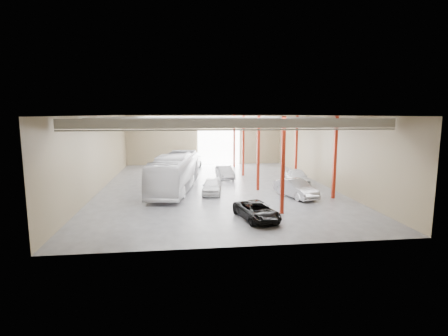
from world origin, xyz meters
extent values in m
cube|color=#4F4F55|center=(0.00, 0.00, 0.00)|extent=(22.00, 32.00, 0.01)
cube|color=#AFAFAA|center=(0.00, 0.00, 7.00)|extent=(22.00, 32.00, 0.12)
cube|color=#7D6D4E|center=(0.00, 16.00, 3.50)|extent=(22.00, 0.12, 7.00)
cube|color=#7D6D4E|center=(0.00, -16.00, 3.50)|extent=(22.00, 0.12, 7.00)
cube|color=#7D6D4E|center=(-11.00, 0.00, 3.50)|extent=(0.12, 32.00, 7.00)
cube|color=#7D6D4E|center=(11.00, 0.00, 3.50)|extent=(0.12, 32.00, 7.00)
cube|color=white|center=(2.00, 15.85, 2.50)|extent=(6.00, 0.20, 5.00)
cube|color=maroon|center=(3.80, -10.00, 3.50)|extent=(0.25, 0.25, 7.00)
cube|color=maroon|center=(3.80, -2.00, 3.50)|extent=(0.25, 0.25, 7.00)
cube|color=maroon|center=(3.80, 6.00, 3.50)|extent=(0.25, 0.25, 7.00)
cube|color=maroon|center=(3.80, 13.00, 3.50)|extent=(0.25, 0.25, 7.00)
cube|color=maroon|center=(9.50, -6.00, 3.50)|extent=(0.25, 0.25, 7.00)
cube|color=maroon|center=(9.50, 4.00, 3.50)|extent=(0.25, 0.25, 7.00)
cube|color=#B2B2AD|center=(0.00, -12.00, 6.55)|extent=(21.60, 0.15, 0.60)
cube|color=#B2B2AD|center=(0.00, -12.00, 6.15)|extent=(21.60, 0.10, 0.10)
cube|color=#B2B2AD|center=(0.00, -6.00, 6.55)|extent=(21.60, 0.15, 0.60)
cube|color=#B2B2AD|center=(0.00, -6.00, 6.15)|extent=(21.60, 0.10, 0.10)
cube|color=#B2B2AD|center=(0.00, 0.00, 6.55)|extent=(21.60, 0.15, 0.60)
cube|color=#B2B2AD|center=(0.00, 0.00, 6.15)|extent=(21.60, 0.10, 0.10)
cube|color=#B2B2AD|center=(0.00, 6.00, 6.55)|extent=(21.60, 0.15, 0.60)
cube|color=#B2B2AD|center=(0.00, 6.00, 6.15)|extent=(21.60, 0.10, 0.10)
cube|color=#B2B2AD|center=(0.00, 12.00, 6.55)|extent=(21.60, 0.15, 0.60)
cube|color=#B2B2AD|center=(0.00, 12.00, 6.15)|extent=(21.60, 0.10, 0.10)
imported|color=white|center=(-3.97, -1.17, 1.71)|extent=(4.98, 12.62, 3.43)
imported|color=black|center=(1.66, -11.26, 0.62)|extent=(2.98, 4.79, 1.24)
imported|color=white|center=(-0.67, -3.00, 0.70)|extent=(2.24, 4.32, 1.40)
imported|color=#9F9FA4|center=(1.46, 4.50, 0.70)|extent=(1.86, 4.36, 1.40)
imported|color=slate|center=(-2.00, 12.00, 0.74)|extent=(3.13, 5.45, 1.49)
imported|color=#A0A0A4|center=(6.42, -5.25, 0.78)|extent=(2.97, 5.01, 1.56)
imported|color=white|center=(8.30, 0.00, 0.81)|extent=(2.25, 4.87, 1.61)
camera|label=1|loc=(-3.35, -33.83, 7.11)|focal=28.00mm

